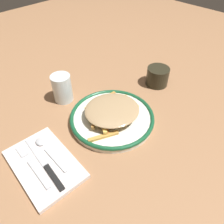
% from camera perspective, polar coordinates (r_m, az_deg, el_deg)
% --- Properties ---
extents(ground_plane, '(2.60, 2.60, 0.00)m').
position_cam_1_polar(ground_plane, '(0.74, 0.00, -2.22)').
color(ground_plane, '#9C6E4A').
extents(plate, '(0.28, 0.28, 0.03)m').
position_cam_1_polar(plate, '(0.73, 0.00, -1.47)').
color(plate, silver).
rests_on(plate, ground_plane).
extents(fries_heap, '(0.25, 0.23, 0.04)m').
position_cam_1_polar(fries_heap, '(0.71, 0.17, 0.57)').
color(fries_heap, '#ECB44C').
rests_on(fries_heap, plate).
extents(napkin, '(0.16, 0.24, 0.01)m').
position_cam_1_polar(napkin, '(0.65, -17.42, -13.00)').
color(napkin, silver).
rests_on(napkin, ground_plane).
extents(fork, '(0.03, 0.18, 0.00)m').
position_cam_1_polar(fork, '(0.64, -20.23, -13.15)').
color(fork, silver).
rests_on(fork, napkin).
extents(knife, '(0.04, 0.21, 0.01)m').
position_cam_1_polar(knife, '(0.63, -16.83, -13.67)').
color(knife, black).
rests_on(knife, napkin).
extents(spoon, '(0.02, 0.15, 0.01)m').
position_cam_1_polar(spoon, '(0.66, -17.11, -9.25)').
color(spoon, silver).
rests_on(spoon, napkin).
extents(water_glass, '(0.07, 0.07, 0.10)m').
position_cam_1_polar(water_glass, '(0.81, -13.01, 6.15)').
color(water_glass, silver).
rests_on(water_glass, ground_plane).
extents(coffee_mug, '(0.11, 0.09, 0.07)m').
position_cam_1_polar(coffee_mug, '(0.90, 11.97, 9.23)').
color(coffee_mug, '#2A271A').
rests_on(coffee_mug, ground_plane).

